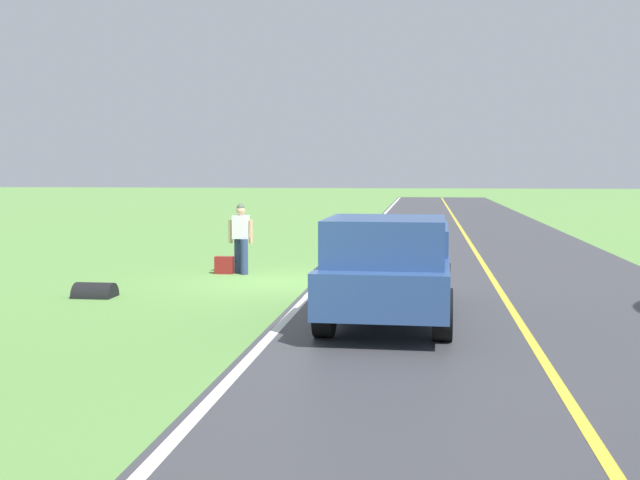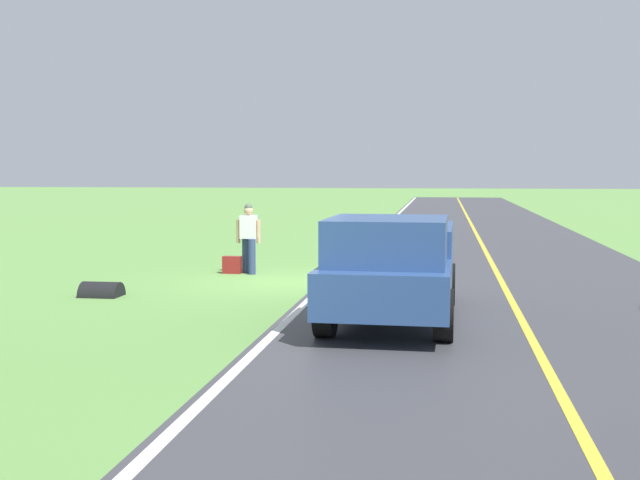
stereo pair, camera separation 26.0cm
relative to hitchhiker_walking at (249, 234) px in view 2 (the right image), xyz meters
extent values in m
plane|color=#609347|center=(-1.27, 1.37, -0.98)|extent=(200.00, 200.00, 0.00)
cube|color=#3D3D42|center=(-6.13, 1.37, -0.98)|extent=(8.29, 120.00, 0.00)
cube|color=silver|center=(-2.16, 1.37, -0.98)|extent=(0.16, 117.60, 0.00)
cube|color=gold|center=(-6.13, 1.37, -0.98)|extent=(0.14, 117.60, 0.00)
cylinder|color=navy|center=(-0.11, 0.15, -0.54)|extent=(0.18, 0.18, 0.88)
cylinder|color=navy|center=(0.11, -0.09, -0.54)|extent=(0.18, 0.18, 0.88)
cube|color=white|center=(0.00, 0.03, 0.19)|extent=(0.40, 0.26, 0.58)
sphere|color=tan|center=(0.00, 0.03, 0.59)|extent=(0.23, 0.23, 0.23)
sphere|color=#4C564C|center=(0.00, 0.03, 0.67)|extent=(0.20, 0.20, 0.20)
cube|color=black|center=(0.00, -0.17, 0.22)|extent=(0.32, 0.20, 0.44)
cylinder|color=tan|center=(-0.26, 0.05, 0.08)|extent=(0.10, 0.10, 0.58)
cylinder|color=tan|center=(0.26, 0.05, 0.08)|extent=(0.10, 0.10, 0.58)
cube|color=maroon|center=(0.42, 0.08, -0.76)|extent=(0.46, 0.20, 0.43)
cube|color=#2D4C84|center=(-3.93, 5.49, -0.23)|extent=(2.11, 5.44, 0.70)
cube|color=#2D4C84|center=(-3.91, 6.68, 0.48)|extent=(1.88, 2.20, 0.72)
cube|color=black|center=(-3.91, 6.68, 0.55)|extent=(1.71, 1.33, 0.43)
cube|color=#2D4C84|center=(-4.89, 4.43, 0.34)|extent=(0.16, 3.03, 0.45)
cube|color=#2D4C84|center=(-3.02, 4.39, 0.34)|extent=(0.16, 3.03, 0.45)
cube|color=#2D4C84|center=(-3.99, 2.90, 0.34)|extent=(1.84, 0.14, 0.45)
cylinder|color=black|center=(-4.80, 7.26, -0.58)|extent=(0.32, 0.81, 0.80)
cylinder|color=black|center=(-3.00, 7.22, -0.58)|extent=(0.32, 0.81, 0.80)
cylinder|color=black|center=(-4.86, 3.96, -0.58)|extent=(0.32, 0.81, 0.80)
cylinder|color=black|center=(-3.06, 3.92, -0.58)|extent=(0.32, 0.81, 0.80)
cylinder|color=black|center=(2.11, 4.00, -0.98)|extent=(0.80, 0.60, 0.60)
camera|label=1|loc=(-4.51, 19.19, 1.58)|focal=44.51mm
camera|label=2|loc=(-4.76, 19.15, 1.58)|focal=44.51mm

